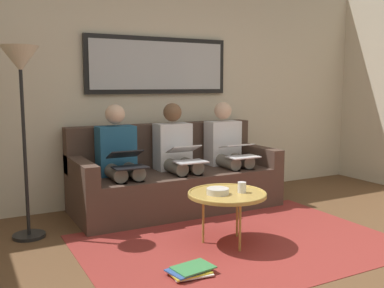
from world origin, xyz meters
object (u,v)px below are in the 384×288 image
at_px(standing_lamp, 21,80).
at_px(cup, 242,187).
at_px(couch, 174,179).
at_px(coffee_table, 227,194).
at_px(laptop_silver, 187,155).
at_px(laptop_white, 240,151).
at_px(bowl, 218,191).
at_px(framed_mirror, 159,66).
at_px(magazine_stack, 190,271).
at_px(person_right, 119,158).
at_px(laptop_black, 127,160).
at_px(person_left, 227,149).
at_px(person_middle, 177,153).

bearing_deg(standing_lamp, cup, 147.69).
height_order(couch, coffee_table, couch).
bearing_deg(laptop_silver, cup, 91.41).
bearing_deg(laptop_white, couch, -26.53).
xyz_separation_m(coffee_table, cup, (-0.12, 0.05, 0.06)).
height_order(coffee_table, bowl, bowl).
xyz_separation_m(framed_mirror, coffee_table, (0.09, 1.61, -1.12)).
height_order(framed_mirror, coffee_table, framed_mirror).
xyz_separation_m(framed_mirror, magazine_stack, (0.65, 2.00, -1.52)).
bearing_deg(person_right, laptop_black, 90.00).
height_order(couch, magazine_stack, couch).
bearing_deg(coffee_table, laptop_silver, -95.83).
height_order(person_left, magazine_stack, person_left).
height_order(person_middle, laptop_silver, person_middle).
bearing_deg(framed_mirror, person_right, 35.53).
bearing_deg(magazine_stack, laptop_black, -90.39).
bearing_deg(laptop_black, person_left, -169.55).
xyz_separation_m(framed_mirror, laptop_black, (0.64, 0.69, -0.93)).
relative_size(framed_mirror, person_middle, 1.50).
distance_m(framed_mirror, person_right, 1.23).
bearing_deg(magazine_stack, coffee_table, -144.32).
bearing_deg(coffee_table, bowl, -1.85).
relative_size(laptop_black, standing_lamp, 0.21).
bearing_deg(laptop_black, couch, -154.54).
relative_size(person_middle, person_right, 1.00).
height_order(framed_mirror, person_right, framed_mirror).
distance_m(cup, laptop_black, 1.17).
bearing_deg(couch, bowl, 81.41).
xyz_separation_m(laptop_white, person_middle, (0.64, -0.25, -0.02)).
bearing_deg(standing_lamp, coffee_table, 146.89).
bearing_deg(bowl, magazine_stack, 40.80).
relative_size(couch, coffee_table, 3.33).
bearing_deg(laptop_white, framed_mirror, -47.88).
relative_size(coffee_table, bowl, 3.58).
bearing_deg(person_right, cup, 119.07).
bearing_deg(laptop_white, magazine_stack, 45.18).
relative_size(person_middle, laptop_silver, 3.08).
distance_m(couch, laptop_silver, 0.44).
relative_size(laptop_silver, standing_lamp, 0.22).
height_order(person_right, standing_lamp, standing_lamp).
relative_size(framed_mirror, bowl, 9.25).
relative_size(person_right, standing_lamp, 0.69).
bearing_deg(cup, coffee_table, -21.09).
bearing_deg(framed_mirror, bowl, 83.47).
xyz_separation_m(person_middle, laptop_black, (0.64, 0.24, 0.02)).
distance_m(framed_mirror, laptop_silver, 1.15).
xyz_separation_m(laptop_white, laptop_silver, (0.64, -0.02, 0.00)).
relative_size(couch, standing_lamp, 1.33).
bearing_deg(coffee_table, couch, -94.39).
xyz_separation_m(cup, laptop_white, (-0.62, -0.94, 0.14)).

